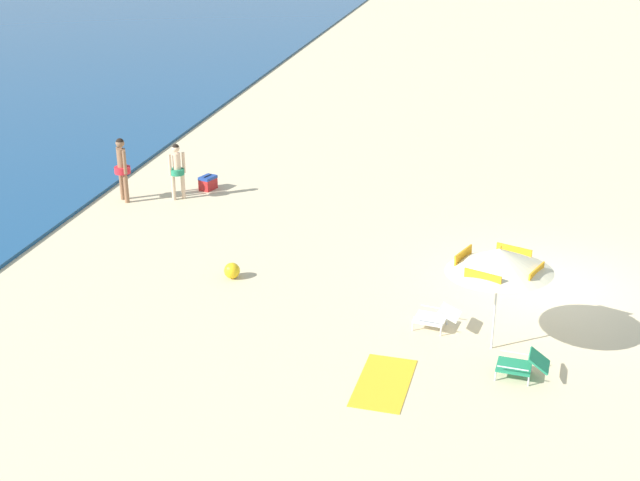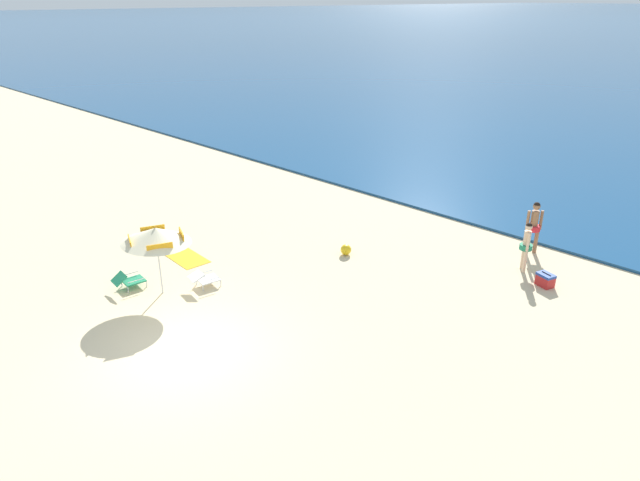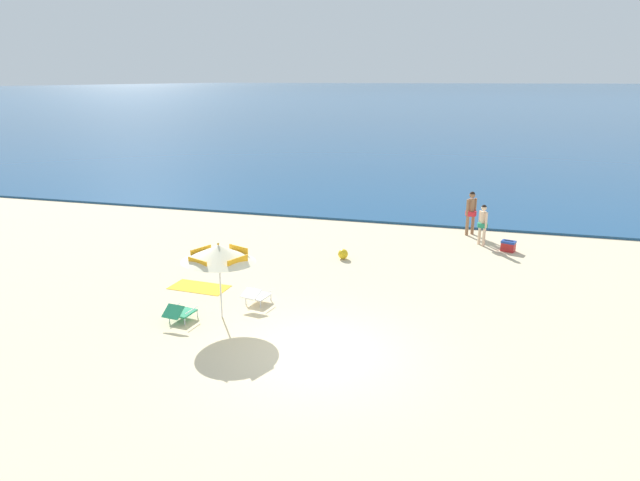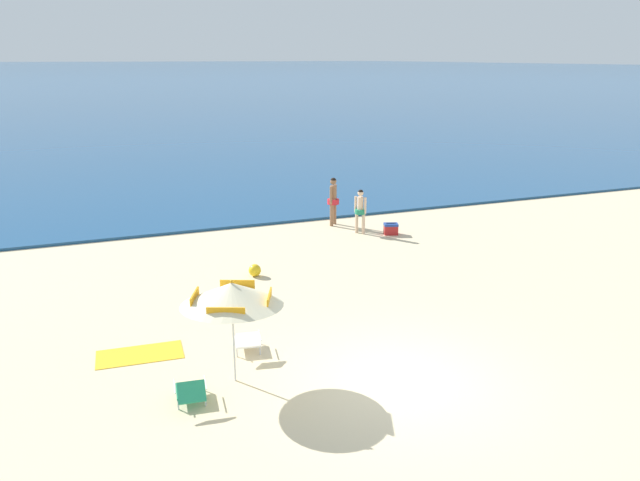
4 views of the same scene
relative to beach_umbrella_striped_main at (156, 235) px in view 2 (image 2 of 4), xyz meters
name	(u,v)px [view 2 (image 2 of 4)]	position (x,y,z in m)	size (l,w,h in m)	color
ground_plane	(186,351)	(3.03, -1.18, -1.82)	(800.00, 800.00, 0.00)	beige
beach_umbrella_striped_main	(156,235)	(0.00, 0.00, 0.00)	(2.62, 2.62, 2.10)	silver
lounge_chair_under_umbrella	(129,280)	(-0.96, -0.54, -1.55)	(0.64, 0.95, 0.53)	#1E7F56
lounge_chair_beside_umbrella	(204,278)	(0.55, 1.08, -1.54)	(0.68, 0.95, 0.51)	white
person_standing_near_shore	(526,243)	(6.79, 8.81, -0.89)	(0.39, 0.40, 1.60)	beige
person_standing_beside	(534,224)	(6.33, 10.24, -0.77)	(0.44, 0.44, 1.81)	#8C6042
cooler_box	(545,280)	(7.76, 8.28, -1.62)	(0.58, 0.49, 0.43)	red
beach_ball	(346,250)	(2.01, 5.75, -1.64)	(0.36, 0.36, 0.36)	yellow
beach_towel	(185,257)	(-1.63, 1.83, -1.81)	(0.90, 1.80, 0.01)	gold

